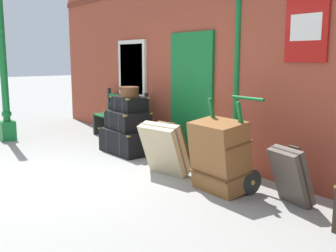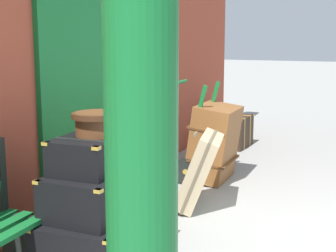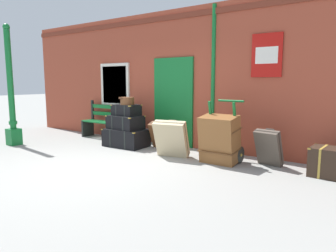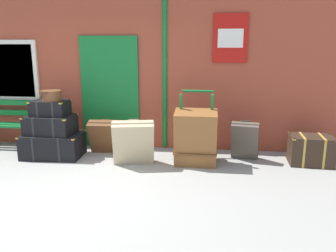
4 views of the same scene
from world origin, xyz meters
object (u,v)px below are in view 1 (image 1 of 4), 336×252
at_px(lamp_post, 5,87).
at_px(steamer_trunk_middle, 128,120).
at_px(round_hatbox, 129,91).
at_px(large_brown_trunk, 220,156).
at_px(suitcase_cream, 164,149).
at_px(steamer_trunk_top, 129,104).
at_px(platform_bench, 121,118).
at_px(steamer_trunk_base, 128,141).
at_px(porters_trolley, 230,169).
at_px(suitcase_charcoal, 291,176).
at_px(suitcase_tan, 170,141).

relative_size(lamp_post, steamer_trunk_middle, 3.49).
xyz_separation_m(steamer_trunk_middle, round_hatbox, (0.05, 0.02, 0.52)).
xyz_separation_m(large_brown_trunk, suitcase_cream, (-1.00, -0.15, -0.08)).
distance_m(steamer_trunk_top, suitcase_cream, 1.65).
height_order(lamp_post, platform_bench, lamp_post).
bearing_deg(platform_bench, steamer_trunk_base, -23.04).
height_order(steamer_trunk_middle, porters_trolley, porters_trolley).
bearing_deg(suitcase_cream, steamer_trunk_top, 167.91).
xyz_separation_m(steamer_trunk_middle, suitcase_charcoal, (3.37, 0.21, -0.24)).
xyz_separation_m(steamer_trunk_top, porters_trolley, (2.54, 0.00, -0.60)).
bearing_deg(round_hatbox, suitcase_cream, -11.54).
relative_size(steamer_trunk_middle, large_brown_trunk, 0.89).
height_order(lamp_post, large_brown_trunk, lamp_post).
xyz_separation_m(round_hatbox, porters_trolley, (2.49, 0.03, -0.83)).
relative_size(steamer_trunk_middle, steamer_trunk_top, 1.33).
distance_m(suitcase_tan, suitcase_charcoal, 2.47).
height_order(steamer_trunk_base, suitcase_tan, suitcase_tan).
height_order(round_hatbox, large_brown_trunk, round_hatbox).
distance_m(platform_bench, porters_trolley, 3.67).
relative_size(steamer_trunk_middle, round_hatbox, 2.22).
bearing_deg(suitcase_charcoal, lamp_post, -163.48).
bearing_deg(platform_bench, steamer_trunk_middle, -23.16).
distance_m(steamer_trunk_base, steamer_trunk_top, 0.66).
height_order(steamer_trunk_base, large_brown_trunk, large_brown_trunk).
height_order(platform_bench, steamer_trunk_base, platform_bench).
xyz_separation_m(lamp_post, steamer_trunk_middle, (2.34, 1.48, -0.51)).
xyz_separation_m(lamp_post, suitcase_charcoal, (5.71, 1.69, -0.75)).
distance_m(lamp_post, suitcase_tan, 3.77).
bearing_deg(steamer_trunk_top, lamp_post, -146.98).
height_order(steamer_trunk_middle, large_brown_trunk, large_brown_trunk).
bearing_deg(suitcase_tan, suitcase_charcoal, -1.72).
relative_size(steamer_trunk_middle, suitcase_tan, 1.31).
bearing_deg(lamp_post, suitcase_tan, 28.64).
xyz_separation_m(platform_bench, suitcase_charcoal, (4.46, -0.26, -0.10)).
distance_m(steamer_trunk_base, round_hatbox, 0.89).
xyz_separation_m(suitcase_cream, suitcase_charcoal, (1.83, 0.50, -0.04)).
relative_size(steamer_trunk_top, suitcase_tan, 0.98).
xyz_separation_m(lamp_post, suitcase_tan, (3.23, 1.77, -0.77)).
xyz_separation_m(platform_bench, round_hatbox, (1.15, -0.45, 0.66)).
height_order(steamer_trunk_top, suitcase_cream, steamer_trunk_top).
bearing_deg(porters_trolley, platform_bench, 173.32).
distance_m(round_hatbox, large_brown_trunk, 2.58).
height_order(steamer_trunk_top, round_hatbox, round_hatbox).
height_order(platform_bench, large_brown_trunk, platform_bench).
distance_m(suitcase_cream, suitcase_charcoal, 1.90).
bearing_deg(suitcase_tan, platform_bench, 174.79).
bearing_deg(round_hatbox, steamer_trunk_base, -141.51).
height_order(lamp_post, steamer_trunk_middle, lamp_post).
bearing_deg(steamer_trunk_base, porters_trolley, 1.12).
bearing_deg(steamer_trunk_middle, round_hatbox, 17.60).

